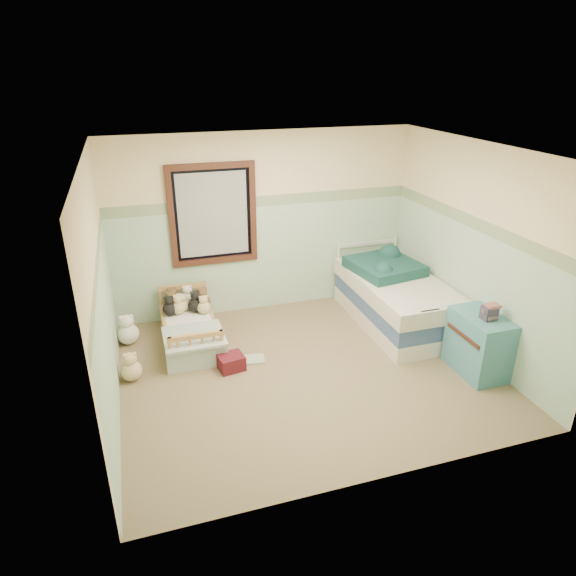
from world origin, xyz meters
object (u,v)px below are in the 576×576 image
object	(u,v)px
plush_floor_tan	(131,371)
floor_book	(253,359)
toddler_bed_frame	(191,336)
dresser	(479,344)
twin_bed_frame	(394,316)
plush_floor_cream	(128,334)
red_pillow	(231,362)

from	to	relation	value
plush_floor_tan	floor_book	distance (m)	1.40
toddler_bed_frame	dresser	size ratio (longest dim) A/B	1.83
dresser	floor_book	xyz separation A→B (m)	(-2.41, 0.99, -0.34)
toddler_bed_frame	twin_bed_frame	bearing A→B (deg)	-6.33
plush_floor_tan	floor_book	xyz separation A→B (m)	(1.40, -0.01, -0.11)
toddler_bed_frame	floor_book	size ratio (longest dim) A/B	4.80
plush_floor_cream	red_pillow	world-z (taller)	plush_floor_cream
toddler_bed_frame	plush_floor_tan	size ratio (longest dim) A/B	5.52
plush_floor_tan	dresser	bearing A→B (deg)	-14.81
plush_floor_cream	floor_book	size ratio (longest dim) A/B	0.99
toddler_bed_frame	plush_floor_cream	xyz separation A→B (m)	(-0.76, 0.21, 0.05)
plush_floor_tan	dresser	world-z (taller)	dresser
plush_floor_cream	red_pillow	xyz separation A→B (m)	(1.12, -0.98, -0.05)
plush_floor_tan	toddler_bed_frame	bearing A→B (deg)	41.13
toddler_bed_frame	twin_bed_frame	world-z (taller)	twin_bed_frame
twin_bed_frame	dresser	bearing A→B (deg)	-76.83
toddler_bed_frame	red_pillow	distance (m)	0.85
toddler_bed_frame	plush_floor_cream	world-z (taller)	plush_floor_cream
toddler_bed_frame	plush_floor_tan	xyz separation A→B (m)	(-0.75, -0.65, 0.03)
dresser	red_pillow	xyz separation A→B (m)	(-2.69, 0.89, -0.27)
toddler_bed_frame	twin_bed_frame	size ratio (longest dim) A/B	0.67
twin_bed_frame	floor_book	xyz separation A→B (m)	(-2.09, -0.36, -0.10)
dresser	floor_book	bearing A→B (deg)	157.57
plush_floor_cream	red_pillow	bearing A→B (deg)	-41.06
twin_bed_frame	floor_book	bearing A→B (deg)	-170.24
dresser	floor_book	world-z (taller)	dresser
plush_floor_tan	red_pillow	bearing A→B (deg)	-5.95
plush_floor_cream	red_pillow	size ratio (longest dim) A/B	0.94
red_pillow	plush_floor_cream	bearing A→B (deg)	138.94
plush_floor_cream	dresser	xyz separation A→B (m)	(3.82, -1.87, 0.22)
twin_bed_frame	dresser	size ratio (longest dim) A/B	2.73
floor_book	toddler_bed_frame	bearing A→B (deg)	142.66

